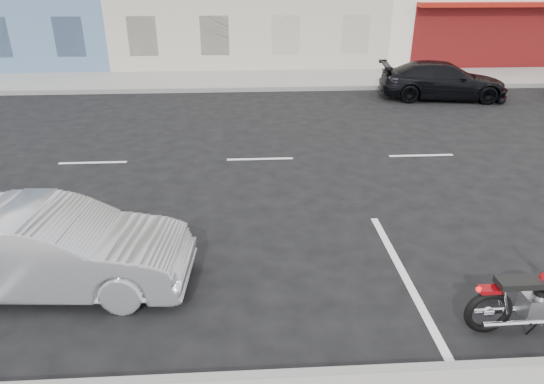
% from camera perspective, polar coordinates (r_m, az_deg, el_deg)
% --- Properties ---
extents(ground, '(120.00, 120.00, 0.00)m').
position_cam_1_polar(ground, '(12.05, 8.16, 4.06)').
color(ground, black).
rests_on(ground, ground).
extents(sidewalk_far, '(80.00, 3.40, 0.15)m').
position_cam_1_polar(sidewalk_far, '(20.32, -11.10, 12.71)').
color(sidewalk_far, gray).
rests_on(sidewalk_far, ground).
extents(curb_far, '(80.00, 0.12, 0.16)m').
position_cam_1_polar(curb_far, '(18.68, -11.71, 11.61)').
color(curb_far, gray).
rests_on(curb_far, ground).
extents(sedan_silver, '(3.94, 1.61, 1.27)m').
position_cam_1_polar(sedan_silver, '(7.56, -24.41, -6.12)').
color(sedan_silver, '#9E9FA5').
rests_on(sedan_silver, ground).
extents(car_far, '(4.55, 2.34, 1.26)m').
position_cam_1_polar(car_far, '(18.36, 19.45, 12.26)').
color(car_far, black).
rests_on(car_far, ground).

